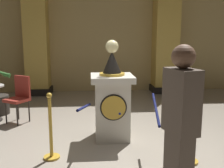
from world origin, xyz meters
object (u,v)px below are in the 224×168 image
(stanchion_near, at_px, (51,136))
(cafe_chair_red, at_px, (19,95))
(stanchion_far, at_px, (191,137))
(bystander_guest, at_px, (180,126))
(pedestal_clock, at_px, (112,100))

(stanchion_near, bearing_deg, cafe_chair_red, 116.26)
(stanchion_far, bearing_deg, bystander_guest, -117.27)
(pedestal_clock, height_order, bystander_guest, pedestal_clock)
(pedestal_clock, xyz_separation_m, bystander_guest, (0.50, -2.04, 0.23))
(cafe_chair_red, bearing_deg, bystander_guest, -52.99)
(stanchion_near, xyz_separation_m, stanchion_far, (1.98, -0.30, 0.04))
(bystander_guest, bearing_deg, pedestal_clock, 103.91)
(stanchion_near, distance_m, cafe_chair_red, 2.01)
(bystander_guest, distance_m, cafe_chair_red, 3.90)
(pedestal_clock, height_order, stanchion_near, pedestal_clock)
(pedestal_clock, relative_size, stanchion_far, 1.59)
(stanchion_near, distance_m, bystander_guest, 2.05)
(stanchion_far, bearing_deg, cafe_chair_red, 143.93)
(stanchion_near, bearing_deg, pedestal_clock, 37.11)
(stanchion_near, relative_size, bystander_guest, 0.58)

